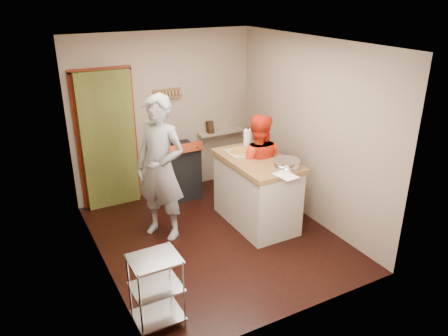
{
  "coord_description": "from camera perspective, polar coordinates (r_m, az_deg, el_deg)",
  "views": [
    {
      "loc": [
        -2.36,
        -4.62,
        3.2
      ],
      "look_at": [
        0.13,
        0.0,
        1.01
      ],
      "focal_mm": 35.0,
      "sensor_mm": 36.0,
      "label": 1
    }
  ],
  "objects": [
    {
      "name": "left_wall",
      "position": [
        5.07,
        -16.43,
        -0.3
      ],
      "size": [
        0.04,
        3.5,
        2.6
      ],
      "primitive_type": "cube",
      "color": "gray",
      "rests_on": "ground"
    },
    {
      "name": "right_wall",
      "position": [
        6.31,
        11.08,
        4.74
      ],
      "size": [
        0.04,
        3.5,
        2.6
      ],
      "primitive_type": "cube",
      "color": "gray",
      "rests_on": "ground"
    },
    {
      "name": "person_red",
      "position": [
        6.31,
        4.35,
        0.12
      ],
      "size": [
        0.96,
        0.9,
        1.57
      ],
      "primitive_type": "imported",
      "rotation": [
        0.0,
        0.0,
        2.62
      ],
      "color": "red",
      "rests_on": "ground"
    },
    {
      "name": "floor",
      "position": [
        6.09,
        -1.07,
        -8.99
      ],
      "size": [
        3.5,
        3.5,
        0.0
      ],
      "primitive_type": "plane",
      "color": "black",
      "rests_on": "ground"
    },
    {
      "name": "stove",
      "position": [
        7.06,
        -6.05,
        -0.37
      ],
      "size": [
        0.6,
        0.63,
        1.0
      ],
      "color": "black",
      "rests_on": "ground"
    },
    {
      "name": "back_wall",
      "position": [
        6.94,
        -12.7,
        4.79
      ],
      "size": [
        3.0,
        0.44,
        2.6
      ],
      "color": "gray",
      "rests_on": "ground"
    },
    {
      "name": "wire_shelving",
      "position": [
        4.52,
        -8.84,
        -15.23
      ],
      "size": [
        0.48,
        0.4,
        0.8
      ],
      "color": "silver",
      "rests_on": "ground"
    },
    {
      "name": "ceiling",
      "position": [
        5.22,
        -1.28,
        16.2
      ],
      "size": [
        3.0,
        3.5,
        0.02
      ],
      "primitive_type": "cube",
      "color": "white",
      "rests_on": "back_wall"
    },
    {
      "name": "island",
      "position": [
        6.23,
        4.28,
        -2.83
      ],
      "size": [
        0.78,
        1.49,
        1.31
      ],
      "color": "#BEB2A1",
      "rests_on": "ground"
    },
    {
      "name": "person_stripe",
      "position": [
        5.79,
        -8.3,
        -0.08
      ],
      "size": [
        0.8,
        0.86,
        1.97
      ],
      "primitive_type": "imported",
      "rotation": [
        0.0,
        0.0,
        -0.95
      ],
      "color": "#B8B7BD",
      "rests_on": "ground"
    }
  ]
}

